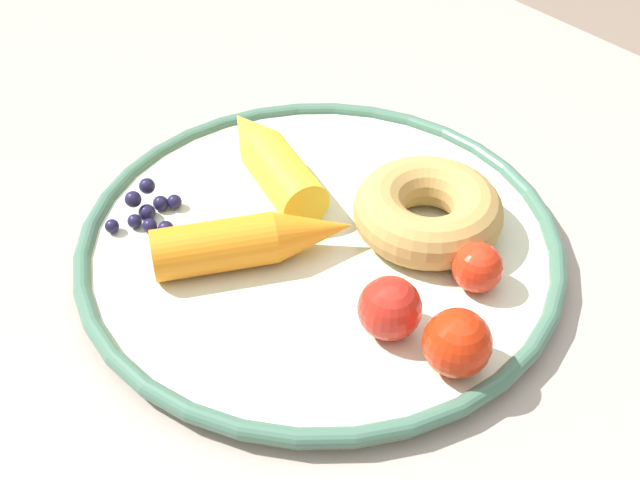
# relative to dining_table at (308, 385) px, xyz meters

# --- Properties ---
(dining_table) EXTENTS (1.24, 0.89, 0.74)m
(dining_table) POSITION_rel_dining_table_xyz_m (0.00, 0.00, 0.00)
(dining_table) COLOR #A2948B
(dining_table) RESTS_ON ground_plane
(plate) EXTENTS (0.34, 0.34, 0.02)m
(plate) POSITION_rel_dining_table_xyz_m (0.03, -0.04, 0.09)
(plate) COLOR silver
(plate) RESTS_ON dining_table
(carrot_orange) EXTENTS (0.09, 0.14, 0.03)m
(carrot_orange) POSITION_rel_dining_table_xyz_m (0.05, 0.00, 0.11)
(carrot_orange) COLOR orange
(carrot_orange) RESTS_ON plate
(carrot_yellow) EXTENTS (0.13, 0.07, 0.04)m
(carrot_yellow) POSITION_rel_dining_table_xyz_m (0.11, -0.06, 0.11)
(carrot_yellow) COLOR yellow
(carrot_yellow) RESTS_ON plate
(donut) EXTENTS (0.15, 0.15, 0.04)m
(donut) POSITION_rel_dining_table_xyz_m (-0.01, -0.10, 0.11)
(donut) COLOR tan
(donut) RESTS_ON plate
(blueberry_pile) EXTENTS (0.05, 0.06, 0.02)m
(blueberry_pile) POSITION_rel_dining_table_xyz_m (0.13, 0.04, 0.10)
(blueberry_pile) COLOR #191638
(blueberry_pile) RESTS_ON plate
(tomato_near) EXTENTS (0.04, 0.04, 0.04)m
(tomato_near) POSITION_rel_dining_table_xyz_m (-0.10, -0.03, 0.11)
(tomato_near) COLOR red
(tomato_near) RESTS_ON plate
(tomato_mid) EXTENTS (0.03, 0.03, 0.03)m
(tomato_mid) POSITION_rel_dining_table_xyz_m (-0.06, -0.09, 0.11)
(tomato_mid) COLOR red
(tomato_mid) RESTS_ON plate
(tomato_far) EXTENTS (0.04, 0.04, 0.04)m
(tomato_far) POSITION_rel_dining_table_xyz_m (-0.06, -0.02, 0.11)
(tomato_far) COLOR red
(tomato_far) RESTS_ON plate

